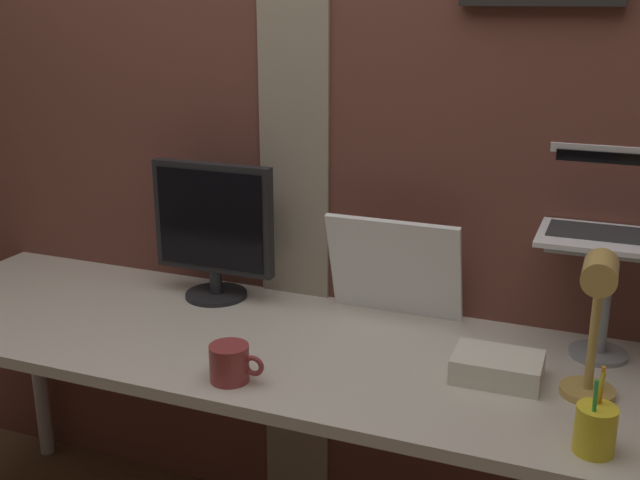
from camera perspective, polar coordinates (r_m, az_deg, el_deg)
name	(u,v)px	position (r m, az deg, el deg)	size (l,w,h in m)	color
brick_wall_back	(329,131)	(2.21, 0.69, 8.01)	(3.14, 0.16, 2.43)	brown
desk	(305,368)	(2.00, -1.08, -9.37)	(2.39, 0.67, 0.74)	beige
monitor	(213,225)	(2.23, -7.84, 1.06)	(0.36, 0.18, 0.40)	black
laptop_stand	(606,281)	(1.97, 20.26, -2.82)	(0.28, 0.22, 0.29)	gray
laptop	(615,213)	(1.98, 20.78, 1.85)	(0.33, 0.28, 0.20)	white
whiteboard_panel	(394,268)	(2.10, 5.47, -2.05)	(0.36, 0.02, 0.30)	white
desk_lamp	(596,312)	(1.71, 19.57, -5.01)	(0.12, 0.20, 0.35)	tan
pen_cup	(595,429)	(1.62, 19.52, -12.91)	(0.08, 0.08, 0.17)	yellow
coffee_mug	(232,363)	(1.80, -6.49, -8.97)	(0.13, 0.09, 0.09)	maroon
paper_clutter_stack	(497,367)	(1.85, 12.87, -9.08)	(0.20, 0.14, 0.06)	silver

